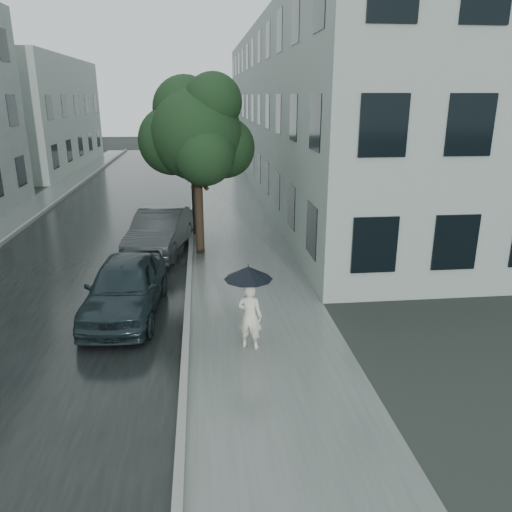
{
  "coord_description": "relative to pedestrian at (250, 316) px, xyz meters",
  "views": [
    {
      "loc": [
        -1.11,
        -10.49,
        5.29
      ],
      "look_at": [
        0.24,
        1.81,
        1.3
      ],
      "focal_mm": 35.0,
      "sensor_mm": 36.0,
      "label": 1
    }
  ],
  "objects": [
    {
      "name": "sidewalk_far",
      "position": [
        -9.33,
        12.69,
        -0.75
      ],
      "size": [
        1.7,
        60.0,
        0.01
      ],
      "primitive_type": "cube",
      "color": "#4C5451",
      "rests_on": "ground"
    },
    {
      "name": "building_far_b",
      "position": [
        -13.6,
        30.69,
        3.25
      ],
      "size": [
        7.02,
        18.0,
        8.0
      ],
      "color": "gray",
      "rests_on": "ground"
    },
    {
      "name": "kerb_near",
      "position": [
        -1.41,
        12.69,
        -0.68
      ],
      "size": [
        0.15,
        60.0,
        0.15
      ],
      "primitive_type": "cube",
      "color": "slate",
      "rests_on": "ground"
    },
    {
      "name": "ground",
      "position": [
        0.17,
        0.69,
        -0.75
      ],
      "size": [
        120.0,
        120.0,
        0.0
      ],
      "primitive_type": "plane",
      "color": "black",
      "rests_on": "ground"
    },
    {
      "name": "car_near",
      "position": [
        -2.92,
        2.13,
        -0.02
      ],
      "size": [
        1.97,
        4.36,
        1.45
      ],
      "primitive_type": "imported",
      "rotation": [
        0.0,
        0.0,
        -0.06
      ],
      "color": "black",
      "rests_on": "ground"
    },
    {
      "name": "building_near",
      "position": [
        5.64,
        20.19,
        3.75
      ],
      "size": [
        7.02,
        36.0,
        9.0
      ],
      "color": "gray",
      "rests_on": "ground"
    },
    {
      "name": "kerb_far",
      "position": [
        -8.41,
        12.69,
        -0.68
      ],
      "size": [
        0.15,
        60.0,
        0.15
      ],
      "primitive_type": "cube",
      "color": "slate",
      "rests_on": "ground"
    },
    {
      "name": "asphalt_road",
      "position": [
        -4.91,
        12.69,
        -0.75
      ],
      "size": [
        6.85,
        60.0,
        0.0
      ],
      "primitive_type": "cube",
      "color": "black",
      "rests_on": "ground"
    },
    {
      "name": "lamp_post",
      "position": [
        -1.43,
        9.68,
        2.18
      ],
      "size": [
        0.85,
        0.34,
        5.11
      ],
      "rotation": [
        0.0,
        0.0,
        0.08
      ],
      "color": "black",
      "rests_on": "ground"
    },
    {
      "name": "street_tree",
      "position": [
        -1.05,
        7.23,
        3.36
      ],
      "size": [
        3.93,
        3.57,
        6.03
      ],
      "color": "#332619",
      "rests_on": "ground"
    },
    {
      "name": "pedestrian",
      "position": [
        0.0,
        0.0,
        0.0
      ],
      "size": [
        0.63,
        0.53,
        1.49
      ],
      "primitive_type": "imported",
      "rotation": [
        0.0,
        0.0,
        2.77
      ],
      "color": "silver",
      "rests_on": "sidewalk"
    },
    {
      "name": "car_far",
      "position": [
        -2.45,
        7.37,
        -0.0
      ],
      "size": [
        2.3,
        4.71,
        1.49
      ],
      "primitive_type": "imported",
      "rotation": [
        0.0,
        0.0,
        -0.17
      ],
      "color": "#272B2D",
      "rests_on": "ground"
    },
    {
      "name": "umbrella",
      "position": [
        -0.03,
        0.03,
        0.99
      ],
      "size": [
        1.37,
        1.37,
        0.99
      ],
      "rotation": [
        0.0,
        0.0,
        -0.41
      ],
      "color": "black",
      "rests_on": "ground"
    },
    {
      "name": "sidewalk",
      "position": [
        0.42,
        12.69,
        -0.75
      ],
      "size": [
        3.5,
        60.0,
        0.01
      ],
      "primitive_type": "cube",
      "color": "slate",
      "rests_on": "ground"
    }
  ]
}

